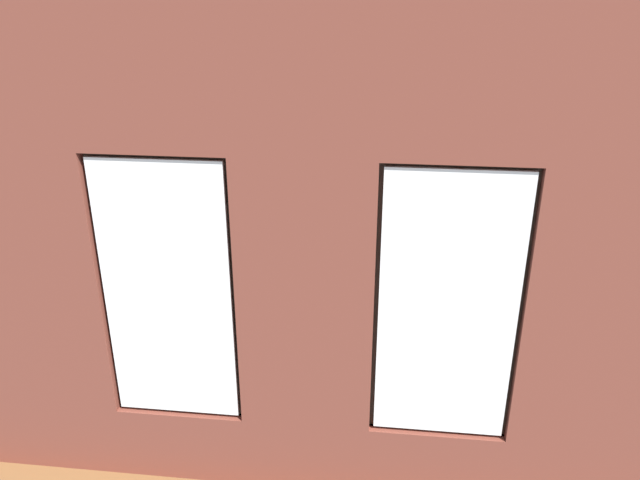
# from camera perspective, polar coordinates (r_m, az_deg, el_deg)

# --- Properties ---
(ground_plane) EXTENTS (6.89, 5.73, 0.10)m
(ground_plane) POSITION_cam_1_polar(r_m,az_deg,el_deg) (7.08, 1.54, -7.39)
(ground_plane) COLOR brown
(brick_wall_with_windows) EXTENTS (6.29, 0.30, 3.54)m
(brick_wall_with_windows) POSITION_cam_1_polar(r_m,az_deg,el_deg) (4.04, -1.42, -2.84)
(brick_wall_with_windows) COLOR brown
(brick_wall_with_windows) RESTS_ON ground_plane
(white_wall_right) EXTENTS (0.10, 4.73, 3.54)m
(white_wall_right) POSITION_cam_1_polar(r_m,az_deg,el_deg) (7.13, -24.25, 6.65)
(white_wall_right) COLOR silver
(white_wall_right) RESTS_ON ground_plane
(couch_by_window) EXTENTS (1.81, 0.87, 0.80)m
(couch_by_window) POSITION_cam_1_polar(r_m,az_deg,el_deg) (5.50, -9.18, -13.03)
(couch_by_window) COLOR black
(couch_by_window) RESTS_ON ground_plane
(couch_left) EXTENTS (1.03, 1.91, 0.80)m
(couch_left) POSITION_cam_1_polar(r_m,az_deg,el_deg) (7.28, 21.31, -4.81)
(couch_left) COLOR black
(couch_left) RESTS_ON ground_plane
(coffee_table) EXTENTS (1.54, 0.77, 0.40)m
(coffee_table) POSITION_cam_1_polar(r_m,az_deg,el_deg) (7.18, -2.03, -3.28)
(coffee_table) COLOR tan
(coffee_table) RESTS_ON ground_plane
(cup_ceramic) EXTENTS (0.09, 0.09, 0.11)m
(cup_ceramic) POSITION_cam_1_polar(r_m,az_deg,el_deg) (7.21, 1.44, -2.27)
(cup_ceramic) COLOR #B23D38
(cup_ceramic) RESTS_ON coffee_table
(candle_jar) EXTENTS (0.08, 0.08, 0.10)m
(candle_jar) POSITION_cam_1_polar(r_m,az_deg,el_deg) (7.25, -3.43, -2.18)
(candle_jar) COLOR #B7333D
(candle_jar) RESTS_ON coffee_table
(table_plant_small) EXTENTS (0.14, 0.14, 0.22)m
(table_plant_small) POSITION_cam_1_polar(r_m,az_deg,el_deg) (7.08, -5.88, -2.29)
(table_plant_small) COLOR #9E5638
(table_plant_small) RESTS_ON coffee_table
(remote_black) EXTENTS (0.10, 0.18, 0.02)m
(remote_black) POSITION_cam_1_polar(r_m,az_deg,el_deg) (7.04, -1.25, -3.33)
(remote_black) COLOR black
(remote_black) RESTS_ON coffee_table
(remote_gray) EXTENTS (0.06, 0.17, 0.02)m
(remote_gray) POSITION_cam_1_polar(r_m,az_deg,el_deg) (7.15, -2.04, -2.87)
(remote_gray) COLOR #59595B
(remote_gray) RESTS_ON coffee_table
(media_console) EXTENTS (0.94, 0.42, 0.48)m
(media_console) POSITION_cam_1_polar(r_m,az_deg,el_deg) (7.40, -20.88, -5.06)
(media_console) COLOR black
(media_console) RESTS_ON ground_plane
(tv_flatscreen) EXTENTS (0.92, 0.20, 0.65)m
(tv_flatscreen) POSITION_cam_1_polar(r_m,az_deg,el_deg) (7.17, -21.50, -1.05)
(tv_flatscreen) COLOR black
(tv_flatscreen) RESTS_ON media_console
(potted_plant_near_tv) EXTENTS (0.56, 0.56, 0.85)m
(potted_plant_near_tv) POSITION_cam_1_polar(r_m,az_deg,el_deg) (6.32, -20.43, -6.89)
(potted_plant_near_tv) COLOR beige
(potted_plant_near_tv) RESTS_ON ground_plane
(potted_plant_mid_room_small) EXTENTS (0.33, 0.33, 0.48)m
(potted_plant_mid_room_small) POSITION_cam_1_polar(r_m,az_deg,el_deg) (7.43, 8.28, -2.77)
(potted_plant_mid_room_small) COLOR #9E5638
(potted_plant_mid_room_small) RESTS_ON ground_plane
(potted_plant_between_couches) EXTENTS (0.79, 0.79, 1.19)m
(potted_plant_between_couches) POSITION_cam_1_polar(r_m,az_deg,el_deg) (5.10, 5.65, -9.63)
(potted_plant_between_couches) COLOR brown
(potted_plant_between_couches) RESTS_ON ground_plane
(potted_plant_foreground_right) EXTENTS (0.84, 0.81, 1.36)m
(potted_plant_foreground_right) POSITION_cam_1_polar(r_m,az_deg,el_deg) (8.90, -13.55, 4.13)
(potted_plant_foreground_right) COLOR #9E5638
(potted_plant_foreground_right) RESTS_ON ground_plane
(potted_plant_corner_near_left) EXTENTS (1.01, 0.83, 1.50)m
(potted_plant_corner_near_left) POSITION_cam_1_polar(r_m,az_deg,el_deg) (8.68, 20.17, 2.87)
(potted_plant_corner_near_left) COLOR #47423D
(potted_plant_corner_near_left) RESTS_ON ground_plane
(potted_plant_by_left_couch) EXTENTS (0.38, 0.38, 0.55)m
(potted_plant_by_left_couch) POSITION_cam_1_polar(r_m,az_deg,el_deg) (8.39, 16.62, -0.08)
(potted_plant_by_left_couch) COLOR gray
(potted_plant_by_left_couch) RESTS_ON ground_plane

